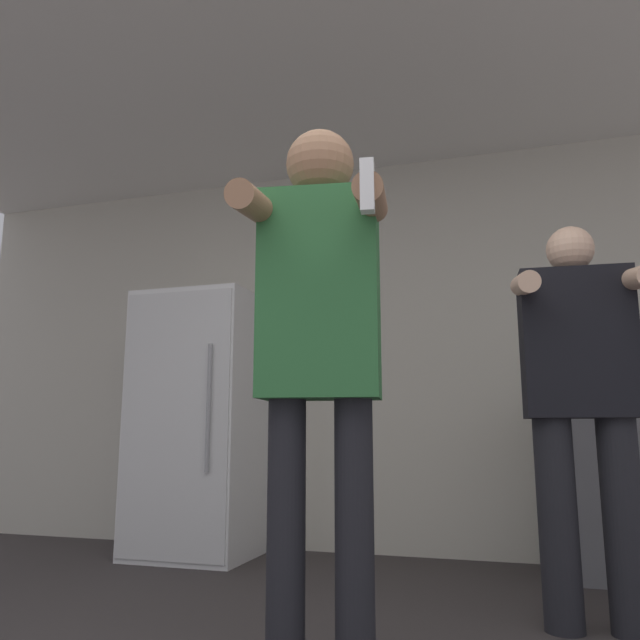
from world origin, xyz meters
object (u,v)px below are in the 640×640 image
Objects in this scene: bottle_tall_gin at (604,383)px; person_man_side at (582,396)px; refrigerator at (202,423)px; person_woman_foreground at (320,335)px; bottle_brown_liquor at (586,384)px.

person_man_side is (-0.23, -1.10, -0.13)m from bottle_tall_gin.
refrigerator is at bearing -176.05° from bottle_tall_gin.
refrigerator reaches higher than bottle_tall_gin.
person_man_side is at bearing -23.30° from refrigerator.
refrigerator is at bearing 156.70° from person_man_side.
person_woman_foreground reaches higher than person_man_side.
bottle_brown_liquor is at bearing 4.12° from refrigerator.
refrigerator is 5.98× the size of bottle_brown_liquor.
person_woman_foreground reaches higher than refrigerator.
bottle_brown_liquor is at bearing 65.14° from person_woman_foreground.
person_woman_foreground is at bearing -130.74° from person_man_side.
person_man_side is at bearing -101.83° from bottle_tall_gin.
refrigerator is 6.62× the size of bottle_tall_gin.
person_woman_foreground is 1.24m from person_man_side.
refrigerator is 2.31m from bottle_brown_liquor.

